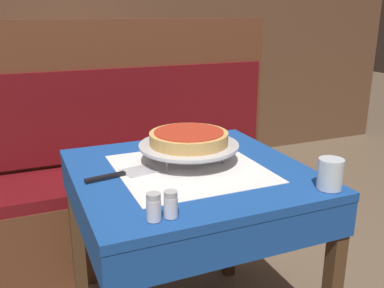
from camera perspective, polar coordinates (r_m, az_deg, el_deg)
The scene contains 11 objects.
dining_table_front at distance 1.57m, azimuth -0.30°, elevation -6.61°, with size 0.81×0.81×0.77m.
dining_table_rear at distance 3.12m, azimuth -12.88°, elevation 4.93°, with size 0.74×0.74×0.77m.
booth_bench at distance 2.44m, azimuth -6.83°, elevation -5.54°, with size 1.70×0.49×1.27m.
back_wall_panel at distance 3.51m, azimuth -14.42°, elevation 15.07°, with size 6.00×0.04×2.40m, color brown.
pizza_pan_stand at distance 1.58m, azimuth -0.43°, elevation -0.32°, with size 0.37×0.37×0.07m.
deep_dish_pizza at distance 1.57m, azimuth -0.43°, elevation 0.85°, with size 0.29×0.29×0.05m.
pizza_server at distance 1.49m, azimuth -9.08°, elevation -3.94°, with size 0.26×0.11×0.01m.
water_glass_near at distance 1.42m, azimuth 17.95°, elevation -3.81°, with size 0.08×0.08×0.10m.
salt_shaker at distance 1.16m, azimuth -5.13°, elevation -8.37°, with size 0.04×0.04×0.08m.
pepper_shaker at distance 1.17m, azimuth -2.84°, elevation -8.04°, with size 0.04×0.04×0.08m.
condiment_caddy at distance 3.04m, azimuth -12.55°, elevation 7.63°, with size 0.12×0.12×0.19m.
Camera 1 is at (-0.56, -1.33, 1.31)m, focal length 40.00 mm.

